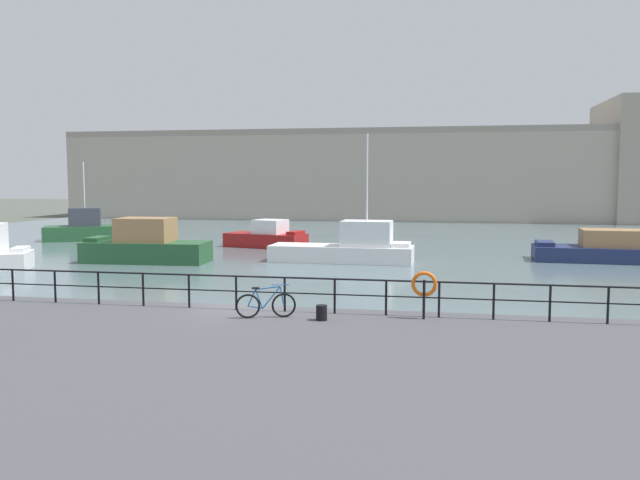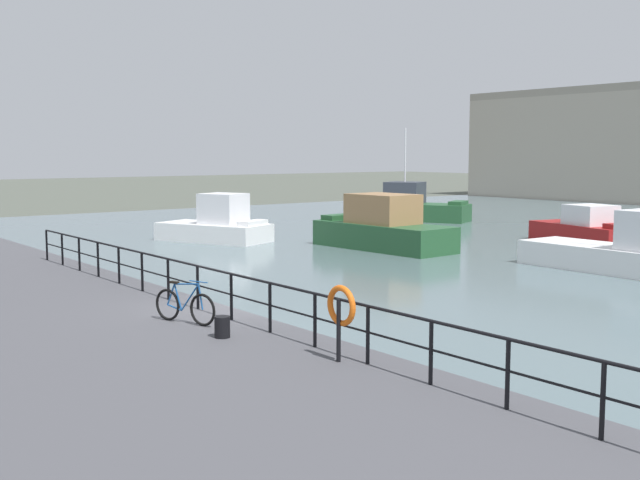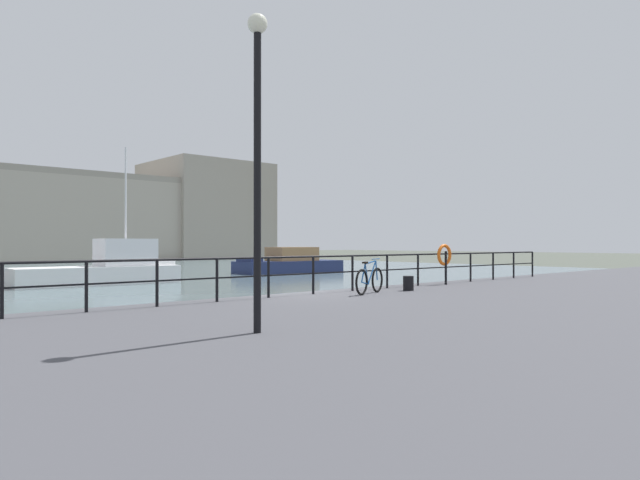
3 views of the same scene
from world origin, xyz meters
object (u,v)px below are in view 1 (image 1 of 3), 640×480
Objects in this scene: moored_blue_motorboat at (350,247)px; moored_white_yacht at (146,245)px; harbor_building at (450,174)px; moored_red_daysailer at (607,250)px; parked_bicycle at (266,305)px; moored_harbor_tender at (92,229)px; moored_small_launch at (267,237)px; mooring_bollard at (322,313)px; life_ring_stand at (424,286)px.

moored_white_yacht is (-11.54, -2.26, 0.13)m from moored_blue_motorboat.
harbor_building reaches higher than moored_red_daysailer.
moored_harbor_tender is at bearing 109.19° from parked_bicycle.
harbor_building reaches higher than moored_harbor_tender.
moored_harbor_tender reaches higher than moored_small_launch.
moored_small_launch is at bearing -110.33° from harbor_building.
mooring_bollard is at bearing -19.52° from parked_bicycle.
moored_blue_motorboat is at bearing 104.68° from life_ring_stand.
parked_bicycle is (0.17, -18.75, 0.28)m from moored_blue_motorboat.
parked_bicycle is at bearing 179.01° from mooring_bollard.
life_ring_stand is at bearing -51.21° from moored_small_launch.
mooring_bollard is at bearing -82.80° from moored_blue_motorboat.
harbor_building is 42.90m from moored_blue_motorboat.
moored_harbor_tender is at bearing 129.73° from mooring_bollard.
moored_blue_motorboat is at bearing -51.28° from moored_harbor_tender.
moored_red_daysailer is 26.13m from parked_bicycle.
parked_bicycle is at bearing 122.49° from moored_white_yacht.
moored_harbor_tender is 1.27× the size of moored_small_launch.
moored_white_yacht is at bearing 128.98° from mooring_bollard.
harbor_building is 10.16× the size of moored_harbor_tender.
moored_white_yacht is at bearing -102.71° from moored_small_launch.
life_ring_stand reaches higher than moored_red_daysailer.
parked_bicycle is (-6.01, -60.97, -4.21)m from harbor_building.
moored_red_daysailer is at bearing 37.72° from parked_bicycle.
harbor_building is 10.78× the size of moored_white_yacht.
harbor_building is 9.40× the size of moored_red_daysailer.
moored_white_yacht is 22.65m from life_ring_stand.
life_ring_stand is at bearing -73.56° from moored_harbor_tender.
moored_red_daysailer reaches higher than parked_bicycle.
life_ring_stand is at bearing 14.86° from mooring_bollard.
moored_blue_motorboat is at bearing -31.77° from moored_small_launch.
harbor_building is 177.21× the size of mooring_bollard.
moored_blue_motorboat is at bearing -171.79° from moored_white_yacht.
mooring_bollard is 3.08m from life_ring_stand.
moored_white_yacht is (-17.71, -44.48, -4.35)m from harbor_building.
moored_small_launch is at bearing -119.58° from moored_white_yacht.
moored_small_launch is 26.74m from parked_bicycle.
moored_harbor_tender is 1.06× the size of moored_white_yacht.
parked_bicycle is at bearing -79.63° from moored_harbor_tender.
parked_bicycle is 1.67m from mooring_bollard.
life_ring_stand is (4.72, -18.01, 0.86)m from moored_blue_motorboat.
moored_blue_motorboat reaches higher than parked_bicycle.
moored_blue_motorboat is at bearing 14.56° from moored_red_daysailer.
moored_white_yacht reaches higher than life_ring_stand.
moored_harbor_tender is (-21.83, 9.69, 0.04)m from moored_blue_motorboat.
moored_blue_motorboat is 9.83m from moored_small_launch.
mooring_bollard is at bearing -77.62° from moored_harbor_tender.
moored_harbor_tender is at bearing -130.73° from harbor_building.
moored_white_yacht is (-4.68, -9.30, 0.26)m from moored_small_launch.
moored_small_launch reaches higher than mooring_bollard.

